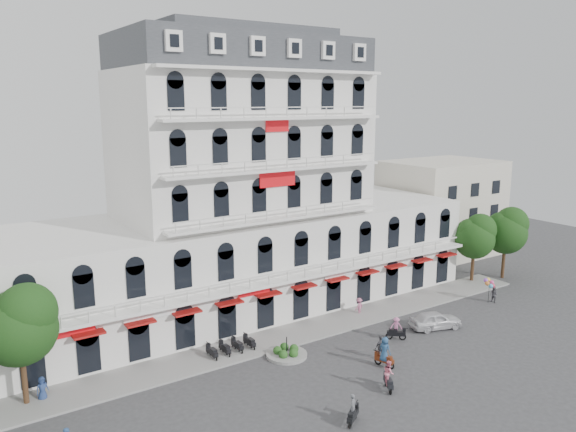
{
  "coord_description": "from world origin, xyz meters",
  "views": [
    {
      "loc": [
        -25.35,
        -27.62,
        19.41
      ],
      "look_at": [
        -0.2,
        10.0,
        10.1
      ],
      "focal_mm": 35.0,
      "sensor_mm": 36.0,
      "label": 1
    }
  ],
  "objects_px": {
    "parked_car": "(435,320)",
    "rider_west": "(353,411)",
    "balloon_vendor": "(492,290)",
    "rider_center": "(396,328)",
    "rider_southwest": "(389,375)",
    "rider_east": "(385,352)"
  },
  "relations": [
    {
      "from": "parked_car",
      "to": "rider_west",
      "type": "relative_size",
      "value": 2.32
    },
    {
      "from": "parked_car",
      "to": "rider_west",
      "type": "bearing_deg",
      "value": 132.4
    },
    {
      "from": "rider_west",
      "to": "balloon_vendor",
      "type": "distance_m",
      "value": 26.42
    },
    {
      "from": "parked_car",
      "to": "rider_center",
      "type": "distance_m",
      "value": 4.53
    },
    {
      "from": "parked_car",
      "to": "rider_southwest",
      "type": "xyz_separation_m",
      "value": [
        -10.83,
        -5.51,
        0.34
      ]
    },
    {
      "from": "rider_center",
      "to": "rider_east",
      "type": "bearing_deg",
      "value": -102.81
    },
    {
      "from": "rider_southwest",
      "to": "rider_east",
      "type": "distance_m",
      "value": 3.45
    },
    {
      "from": "rider_center",
      "to": "balloon_vendor",
      "type": "height_order",
      "value": "balloon_vendor"
    },
    {
      "from": "rider_west",
      "to": "balloon_vendor",
      "type": "bearing_deg",
      "value": -14.19
    },
    {
      "from": "rider_southwest",
      "to": "rider_east",
      "type": "xyz_separation_m",
      "value": [
        2.17,
        2.69,
        0.09
      ]
    },
    {
      "from": "parked_car",
      "to": "balloon_vendor",
      "type": "relative_size",
      "value": 1.86
    },
    {
      "from": "rider_east",
      "to": "rider_center",
      "type": "bearing_deg",
      "value": -69.67
    },
    {
      "from": "rider_southwest",
      "to": "balloon_vendor",
      "type": "distance_m",
      "value": 21.45
    },
    {
      "from": "rider_east",
      "to": "balloon_vendor",
      "type": "height_order",
      "value": "balloon_vendor"
    },
    {
      "from": "parked_car",
      "to": "rider_west",
      "type": "xyz_separation_m",
      "value": [
        -15.48,
        -7.28,
        0.07
      ]
    },
    {
      "from": "rider_southwest",
      "to": "rider_east",
      "type": "bearing_deg",
      "value": -9.41
    },
    {
      "from": "rider_west",
      "to": "balloon_vendor",
      "type": "height_order",
      "value": "balloon_vendor"
    },
    {
      "from": "rider_east",
      "to": "rider_center",
      "type": "relative_size",
      "value": 1.19
    },
    {
      "from": "rider_southwest",
      "to": "balloon_vendor",
      "type": "xyz_separation_m",
      "value": [
        20.33,
        6.84,
        0.18
      ]
    },
    {
      "from": "rider_east",
      "to": "balloon_vendor",
      "type": "distance_m",
      "value": 18.63
    },
    {
      "from": "rider_east",
      "to": "parked_car",
      "type": "bearing_deg",
      "value": -87.63
    },
    {
      "from": "parked_car",
      "to": "balloon_vendor",
      "type": "distance_m",
      "value": 9.6
    }
  ]
}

